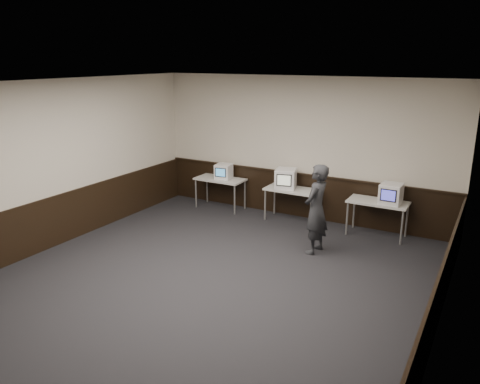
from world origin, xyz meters
name	(u,v)px	position (x,y,z in m)	size (l,w,h in m)	color
floor	(204,285)	(0.00, 0.00, 0.00)	(8.00, 8.00, 0.00)	black
ceiling	(199,85)	(0.00, 0.00, 3.20)	(8.00, 8.00, 0.00)	white
back_wall	(301,148)	(0.00, 4.00, 1.60)	(7.00, 7.00, 0.00)	beige
left_wall	(48,166)	(-3.50, 0.00, 1.60)	(8.00, 8.00, 0.00)	beige
right_wall	(447,231)	(3.50, 0.00, 1.60)	(8.00, 8.00, 0.00)	beige
wainscot_back	(299,195)	(0.00, 3.98, 0.50)	(6.98, 0.04, 1.00)	black
wainscot_left	(55,221)	(-3.48, 0.00, 0.50)	(0.04, 7.98, 1.00)	black
wainscot_right	(434,313)	(3.48, 0.00, 0.50)	(0.04, 7.98, 1.00)	black
wainscot_rail	(299,174)	(0.00, 3.96, 1.02)	(6.98, 0.06, 0.04)	black
desk_left	(220,181)	(-1.90, 3.60, 0.68)	(1.20, 0.60, 0.75)	beige
desk_center	(292,192)	(0.00, 3.60, 0.68)	(1.20, 0.60, 0.75)	beige
desk_right	(378,205)	(1.90, 3.60, 0.68)	(1.20, 0.60, 0.75)	beige
emac_left	(224,171)	(-1.81, 3.61, 0.93)	(0.42, 0.43, 0.36)	white
emac_center	(286,179)	(-0.16, 3.57, 0.97)	(0.55, 0.56, 0.44)	white
emac_right	(391,194)	(2.15, 3.55, 0.96)	(0.43, 0.46, 0.41)	white
person	(316,209)	(1.09, 2.17, 0.86)	(0.62, 0.41, 1.71)	#25272B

